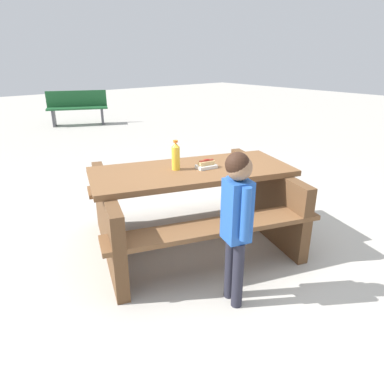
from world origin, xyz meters
The scene contains 6 objects.
ground_plane centered at (0.00, 0.00, 0.00)m, with size 30.00×30.00×0.00m, color #B7B2A8.
picnic_table centered at (0.00, 0.00, 0.44)m, with size 2.17×1.93×0.75m.
soda_bottle centered at (-0.12, 0.08, 0.87)m, with size 0.07×0.07×0.27m.
hotdog_tray centered at (0.11, -0.06, 0.78)m, with size 0.20×0.14×0.08m.
child_in_coat centered at (-0.33, -0.87, 0.73)m, with size 0.20×0.27×1.14m.
park_bench_mid centered at (1.67, 6.66, 0.45)m, with size 1.53×0.99×0.85m.
Camera 1 is at (-1.93, -2.33, 1.71)m, focal length 32.84 mm.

